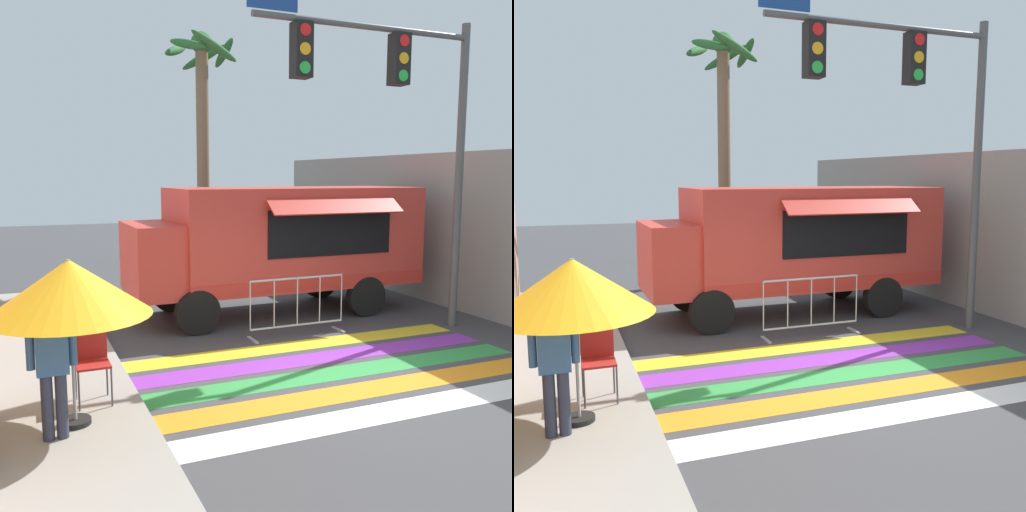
% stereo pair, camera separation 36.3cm
% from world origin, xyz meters
% --- Properties ---
extents(ground_plane, '(60.00, 60.00, 0.00)m').
position_xyz_m(ground_plane, '(0.00, 0.00, 0.00)').
color(ground_plane, '#424244').
extents(concrete_wall_right, '(0.20, 16.00, 3.54)m').
position_xyz_m(concrete_wall_right, '(4.63, 3.00, 1.77)').
color(concrete_wall_right, gray).
rests_on(concrete_wall_right, ground_plane).
extents(crosswalk_painted, '(6.40, 3.60, 0.01)m').
position_xyz_m(crosswalk_painted, '(0.00, 0.19, 0.00)').
color(crosswalk_painted, white).
rests_on(crosswalk_painted, ground_plane).
extents(food_truck, '(6.31, 2.66, 2.76)m').
position_xyz_m(food_truck, '(0.59, 4.12, 1.62)').
color(food_truck, '#D13D33').
rests_on(food_truck, ground_plane).
extents(traffic_signal_pole, '(4.56, 0.29, 5.96)m').
position_xyz_m(traffic_signal_pole, '(2.01, 1.71, 4.31)').
color(traffic_signal_pole, '#515456').
rests_on(traffic_signal_pole, ground_plane).
extents(patio_umbrella, '(1.86, 1.86, 1.96)m').
position_xyz_m(patio_umbrella, '(-4.02, -0.43, 1.75)').
color(patio_umbrella, black).
rests_on(patio_umbrella, sidewalk_left).
extents(folding_chair, '(0.42, 0.42, 1.00)m').
position_xyz_m(folding_chair, '(-3.74, 0.23, 0.73)').
color(folding_chair, '#4C4C51').
rests_on(folding_chair, sidewalk_left).
extents(vendor_person, '(0.53, 0.21, 1.59)m').
position_xyz_m(vendor_person, '(-4.26, -0.74, 1.02)').
color(vendor_person, '#2D3347').
rests_on(vendor_person, sidewalk_left).
extents(barricade_front, '(1.95, 0.44, 1.13)m').
position_xyz_m(barricade_front, '(0.28, 2.31, 0.56)').
color(barricade_front, '#B7BABF').
rests_on(barricade_front, ground_plane).
extents(palm_tree, '(2.13, 2.13, 6.98)m').
position_xyz_m(palm_tree, '(0.45, 8.68, 4.66)').
color(palm_tree, '#7A664C').
rests_on(palm_tree, ground_plane).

